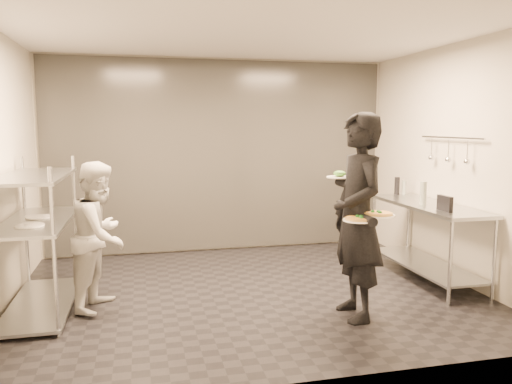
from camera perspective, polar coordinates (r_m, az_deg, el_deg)
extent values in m
cube|color=black|center=(5.65, -0.82, -11.39)|extent=(5.00, 4.00, 0.00)
cube|color=silver|center=(5.43, -0.88, 17.78)|extent=(5.00, 4.00, 0.00)
cube|color=#B5B0A3|center=(7.33, -4.21, 4.15)|extent=(5.00, 0.00, 2.80)
cube|color=#B5B0A3|center=(3.45, 6.30, 0.20)|extent=(5.00, 0.00, 2.80)
cube|color=#B5B0A3|center=(6.38, 21.68, 3.12)|extent=(0.00, 4.00, 2.80)
cube|color=silver|center=(7.30, -4.17, 4.13)|extent=(4.90, 0.04, 2.74)
cylinder|color=silver|center=(6.22, -24.85, -3.20)|extent=(0.04, 0.04, 1.50)
cylinder|color=silver|center=(4.64, -22.07, -6.56)|extent=(0.04, 0.04, 1.50)
cylinder|color=silver|center=(6.13, -19.90, -3.09)|extent=(0.04, 0.04, 1.50)
cube|color=#9CA1A5|center=(5.61, -23.28, -11.64)|extent=(0.60, 1.60, 0.03)
cube|color=#9CA1A5|center=(5.40, -23.75, -3.08)|extent=(0.60, 1.60, 0.03)
cube|color=#9CA1A5|center=(5.34, -24.01, 1.67)|extent=(0.60, 1.60, 0.03)
cylinder|color=white|center=(5.06, -24.48, -3.52)|extent=(0.26, 0.26, 0.01)
cylinder|color=white|center=(5.49, -23.58, -2.63)|extent=(0.26, 0.26, 0.01)
cylinder|color=silver|center=(5.51, 21.33, -7.55)|extent=(0.04, 0.04, 0.90)
cylinder|color=silver|center=(6.95, 13.29, -4.13)|extent=(0.04, 0.04, 0.90)
cylinder|color=silver|center=(5.82, 25.59, -6.99)|extent=(0.04, 0.04, 0.90)
cylinder|color=silver|center=(7.20, 17.01, -3.87)|extent=(0.04, 0.04, 0.90)
cube|color=#9CA1A5|center=(6.41, 18.77, -7.82)|extent=(0.57, 1.71, 0.03)
cube|color=#9CA1A5|center=(6.26, 19.05, -1.45)|extent=(0.60, 1.80, 0.04)
cylinder|color=silver|center=(6.34, 21.37, 5.82)|extent=(0.02, 1.20, 0.02)
cylinder|color=silver|center=(6.04, 23.03, 4.44)|extent=(0.01, 0.01, 0.22)
sphere|color=silver|center=(6.05, 22.97, 3.21)|extent=(0.07, 0.07, 0.07)
cylinder|color=silver|center=(6.33, 21.16, 4.65)|extent=(0.01, 0.01, 0.22)
sphere|color=silver|center=(6.34, 21.10, 3.48)|extent=(0.07, 0.07, 0.07)
cylinder|color=silver|center=(6.62, 19.45, 4.84)|extent=(0.01, 0.01, 0.22)
sphere|color=silver|center=(6.63, 19.40, 3.72)|extent=(0.07, 0.07, 0.07)
imported|color=black|center=(4.82, 11.52, -2.80)|extent=(0.48, 0.72, 1.97)
imported|color=beige|center=(5.27, -17.38, -4.75)|extent=(0.77, 0.87, 1.49)
cylinder|color=white|center=(4.60, 11.68, -3.17)|extent=(0.29, 0.29, 0.01)
cylinder|color=#B99343|center=(4.60, 11.68, -3.03)|extent=(0.25, 0.25, 0.02)
cylinder|color=#B66018|center=(4.60, 11.69, -2.90)|extent=(0.23, 0.23, 0.01)
sphere|color=#145B15|center=(4.60, 11.69, -2.81)|extent=(0.04, 0.04, 0.04)
cylinder|color=white|center=(4.69, 13.82, -2.58)|extent=(0.29, 0.29, 0.01)
cylinder|color=#B99343|center=(4.69, 13.83, -2.43)|extent=(0.26, 0.26, 0.02)
cylinder|color=#B66018|center=(4.68, 13.83, -2.31)|extent=(0.23, 0.23, 0.01)
sphere|color=#145B15|center=(4.68, 13.83, -2.22)|extent=(0.04, 0.04, 0.04)
cylinder|color=white|center=(4.98, 9.53, 1.69)|extent=(0.26, 0.26, 0.01)
ellipsoid|color=#235E17|center=(4.97, 9.54, 2.09)|extent=(0.13, 0.13, 0.07)
cube|color=black|center=(5.76, 20.77, -1.24)|extent=(0.05, 0.23, 0.17)
cylinder|color=gray|center=(6.12, 18.56, -0.15)|extent=(0.08, 0.08, 0.27)
cylinder|color=gray|center=(7.00, 16.56, 0.50)|extent=(0.06, 0.06, 0.19)
cylinder|color=black|center=(6.94, 15.81, 0.68)|extent=(0.07, 0.07, 0.23)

